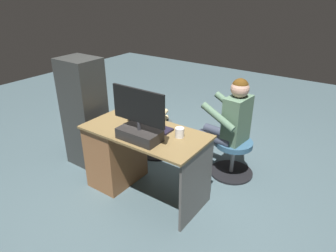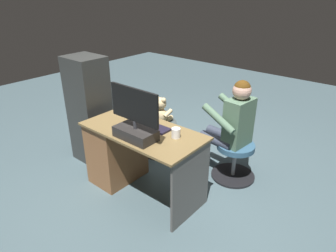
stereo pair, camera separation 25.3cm
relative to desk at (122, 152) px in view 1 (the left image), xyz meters
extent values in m
plane|color=#42565C|center=(-0.32, -0.35, -0.39)|extent=(10.00, 10.00, 0.00)
cube|color=brown|center=(-0.32, 0.00, 0.33)|extent=(1.24, 0.62, 0.02)
cube|color=brown|center=(0.09, 0.00, -0.03)|extent=(0.40, 0.57, 0.71)
cube|color=#514E4B|center=(-0.92, 0.00, -0.03)|extent=(0.02, 0.56, 0.71)
cube|color=#282524|center=(-0.40, 0.17, 0.39)|extent=(0.40, 0.22, 0.10)
cylinder|color=#333338|center=(-0.40, 0.17, 0.48)|extent=(0.04, 0.04, 0.07)
cube|color=black|center=(-0.40, 0.17, 0.67)|extent=(0.56, 0.02, 0.31)
cube|color=black|center=(-0.40, 0.15, 0.67)|extent=(0.51, 0.00, 0.28)
cube|color=black|center=(-0.34, -0.10, 0.35)|extent=(0.42, 0.14, 0.02)
ellipsoid|color=#292823|center=(-0.04, -0.12, 0.36)|extent=(0.06, 0.10, 0.04)
cylinder|color=white|center=(-0.67, -0.09, 0.39)|extent=(0.08, 0.08, 0.09)
cube|color=black|center=(-0.16, 0.06, 0.35)|extent=(0.11, 0.15, 0.02)
cylinder|color=black|center=(0.10, -0.75, -0.38)|extent=(0.49, 0.49, 0.03)
cylinder|color=gray|center=(0.10, -0.75, -0.19)|extent=(0.04, 0.04, 0.34)
cylinder|color=#3A4242|center=(0.10, -0.75, 0.01)|extent=(0.41, 0.41, 0.06)
ellipsoid|color=#CFB480|center=(0.10, -0.75, 0.13)|extent=(0.18, 0.15, 0.19)
sphere|color=#CFB480|center=(0.10, -0.75, 0.29)|extent=(0.15, 0.15, 0.15)
sphere|color=beige|center=(0.10, -0.81, 0.28)|extent=(0.06, 0.06, 0.06)
sphere|color=#CFB480|center=(0.05, -0.75, 0.35)|extent=(0.06, 0.06, 0.06)
sphere|color=#CFB480|center=(0.16, -0.75, 0.35)|extent=(0.06, 0.06, 0.06)
cylinder|color=#CFB480|center=(0.01, -0.78, 0.17)|extent=(0.05, 0.15, 0.10)
cylinder|color=#CFB480|center=(0.20, -0.78, 0.17)|extent=(0.05, 0.15, 0.10)
cylinder|color=#CFB480|center=(0.06, -0.85, 0.07)|extent=(0.06, 0.12, 0.06)
cylinder|color=#CFB480|center=(0.15, -0.85, 0.07)|extent=(0.06, 0.12, 0.06)
cylinder|color=black|center=(-0.91, -0.85, -0.38)|extent=(0.50, 0.50, 0.03)
cylinder|color=gray|center=(-0.91, -0.85, -0.19)|extent=(0.04, 0.04, 0.34)
cylinder|color=#315570|center=(-0.91, -0.85, 0.01)|extent=(0.41, 0.41, 0.06)
cube|color=#506E56|center=(-0.91, -0.85, 0.30)|extent=(0.23, 0.34, 0.52)
sphere|color=tan|center=(-0.91, -0.85, 0.65)|extent=(0.19, 0.19, 0.19)
sphere|color=#4D310F|center=(-0.91, -0.85, 0.67)|extent=(0.18, 0.18, 0.18)
cylinder|color=#506E56|center=(-0.79, -0.64, 0.38)|extent=(0.42, 0.12, 0.25)
cylinder|color=#506E56|center=(-0.75, -1.04, 0.38)|extent=(0.42, 0.12, 0.25)
cylinder|color=#323948|center=(-0.72, -0.75, 0.06)|extent=(0.42, 0.15, 0.11)
cylinder|color=#323948|center=(-0.52, -0.72, -0.18)|extent=(0.10, 0.10, 0.43)
cylinder|color=#323948|center=(-0.70, -0.92, 0.06)|extent=(0.42, 0.15, 0.11)
cylinder|color=#323948|center=(-0.50, -0.90, -0.18)|extent=(0.10, 0.10, 0.43)
cube|color=#2E302E|center=(0.66, -0.09, 0.26)|extent=(0.44, 0.36, 1.30)
camera|label=1|loc=(-2.01, 2.01, 1.63)|focal=32.12mm
camera|label=2|loc=(-2.21, 1.85, 1.63)|focal=32.12mm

